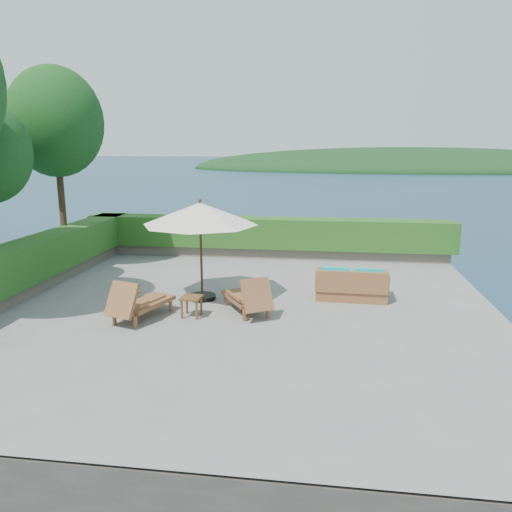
# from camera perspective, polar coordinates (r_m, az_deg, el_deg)

# --- Properties ---
(ground) EXTENTS (12.00, 12.00, 0.00)m
(ground) POSITION_cam_1_polar(r_m,az_deg,el_deg) (11.77, -1.99, -6.02)
(ground) COLOR gray
(ground) RESTS_ON ground
(foundation) EXTENTS (12.00, 12.00, 3.00)m
(foundation) POSITION_cam_1_polar(r_m,az_deg,el_deg) (12.36, -1.94, -12.86)
(foundation) COLOR #544D42
(foundation) RESTS_ON ocean
(ocean) EXTENTS (600.00, 600.00, 0.00)m
(ocean) POSITION_cam_1_polar(r_m,az_deg,el_deg) (13.04, -1.89, -18.62)
(ocean) COLOR #19304E
(ocean) RESTS_ON ground
(offshore_island) EXTENTS (126.00, 57.60, 12.60)m
(offshore_island) POSITION_cam_1_polar(r_m,az_deg,el_deg) (152.89, 16.81, 9.48)
(offshore_island) COLOR black
(offshore_island) RESTS_ON ocean
(planter_wall_far) EXTENTS (12.00, 0.60, 0.36)m
(planter_wall_far) POSITION_cam_1_polar(r_m,az_deg,el_deg) (17.08, 1.22, 0.48)
(planter_wall_far) COLOR slate
(planter_wall_far) RESTS_ON ground
(planter_wall_left) EXTENTS (0.60, 12.00, 0.36)m
(planter_wall_left) POSITION_cam_1_polar(r_m,az_deg,el_deg) (13.80, -25.62, -3.71)
(planter_wall_left) COLOR slate
(planter_wall_left) RESTS_ON ground
(hedge_far) EXTENTS (12.40, 0.90, 1.00)m
(hedge_far) POSITION_cam_1_polar(r_m,az_deg,el_deg) (16.96, 1.23, 2.69)
(hedge_far) COLOR #164313
(hedge_far) RESTS_ON planter_wall_far
(hedge_left) EXTENTS (0.90, 12.40, 1.00)m
(hedge_left) POSITION_cam_1_polar(r_m,az_deg,el_deg) (13.64, -25.88, -1.01)
(hedge_left) COLOR #164313
(hedge_left) RESTS_ON planter_wall_left
(tree_far) EXTENTS (2.80, 2.80, 6.03)m
(tree_far) POSITION_cam_1_polar(r_m,az_deg,el_deg) (16.28, -21.97, 13.97)
(tree_far) COLOR #3E2917
(tree_far) RESTS_ON ground
(patio_umbrella) EXTENTS (3.00, 3.00, 2.51)m
(patio_umbrella) POSITION_cam_1_polar(r_m,az_deg,el_deg) (12.09, -6.39, 4.72)
(patio_umbrella) COLOR black
(patio_umbrella) RESTS_ON ground
(lounge_left) EXTENTS (1.17, 1.78, 0.95)m
(lounge_left) POSITION_cam_1_polar(r_m,az_deg,el_deg) (11.23, -13.29, -5.16)
(lounge_left) COLOR brown
(lounge_left) RESTS_ON ground
(lounge_right) EXTENTS (1.40, 1.72, 0.93)m
(lounge_right) POSITION_cam_1_polar(r_m,az_deg,el_deg) (11.33, -0.90, -4.72)
(lounge_right) COLOR brown
(lounge_right) RESTS_ON ground
(side_table) EXTENTS (0.46, 0.46, 0.47)m
(side_table) POSITION_cam_1_polar(r_m,az_deg,el_deg) (11.22, -7.39, -5.02)
(side_table) COLOR brown
(side_table) RESTS_ON ground
(wicker_loveseat) EXTENTS (1.79, 0.95, 0.86)m
(wicker_loveseat) POSITION_cam_1_polar(r_m,az_deg,el_deg) (12.61, 10.84, -3.40)
(wicker_loveseat) COLOR brown
(wicker_loveseat) RESTS_ON ground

